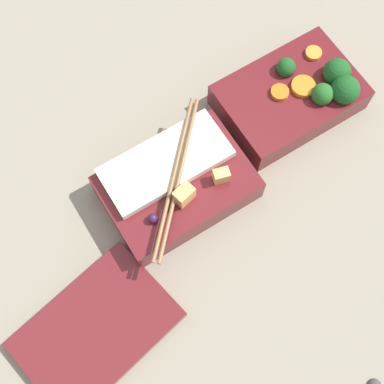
{
  "coord_description": "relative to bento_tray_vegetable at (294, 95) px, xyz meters",
  "views": [
    {
      "loc": [
        0.23,
        0.24,
        0.67
      ],
      "look_at": [
        0.1,
        0.04,
        0.04
      ],
      "focal_mm": 50.0,
      "sensor_mm": 36.0,
      "label": 1
    }
  ],
  "objects": [
    {
      "name": "bento_tray_vegetable",
      "position": [
        0.0,
        0.0,
        0.0
      ],
      "size": [
        0.19,
        0.13,
        0.07
      ],
      "color": "maroon",
      "rests_on": "ground_plane"
    },
    {
      "name": "bento_tray_rice",
      "position": [
        0.21,
        0.03,
        -0.0
      ],
      "size": [
        0.19,
        0.17,
        0.07
      ],
      "color": "maroon",
      "rests_on": "ground_plane"
    },
    {
      "name": "bento_lid",
      "position": [
        0.39,
        0.13,
        -0.02
      ],
      "size": [
        0.21,
        0.16,
        0.01
      ],
      "primitive_type": "cube",
      "rotation": [
        0.0,
        0.0,
        0.2
      ],
      "color": "maroon",
      "rests_on": "ground_plane"
    },
    {
      "name": "ground_plane",
      "position": [
        0.1,
        0.01,
        -0.03
      ],
      "size": [
        3.0,
        3.0,
        0.0
      ],
      "primitive_type": "plane",
      "color": "gray"
    }
  ]
}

